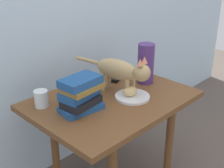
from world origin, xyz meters
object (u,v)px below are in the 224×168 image
at_px(green_vase, 146,64).
at_px(tv_remote, 118,77).
at_px(side_table, 112,111).
at_px(book_stack, 81,94).
at_px(bread_roll, 130,91).
at_px(cat, 122,71).
at_px(plate, 132,97).
at_px(candle_jar, 41,99).

bearing_deg(green_vase, tv_remote, 115.30).
distance_m(side_table, book_stack, 0.26).
distance_m(bread_roll, book_stack, 0.28).
bearing_deg(side_table, cat, 2.74).
bearing_deg(side_table, book_stack, 176.68).
distance_m(bread_roll, cat, 0.12).
distance_m(side_table, plate, 0.14).
height_order(side_table, cat, cat).
distance_m(cat, candle_jar, 0.44).
relative_size(plate, tv_remote, 1.23).
bearing_deg(plate, tv_remote, 59.94).
height_order(bread_roll, cat, cat).
relative_size(side_table, book_stack, 3.79).
bearing_deg(candle_jar, tv_remote, -2.48).
height_order(plate, book_stack, book_stack).
xyz_separation_m(plate, green_vase, (0.21, 0.08, 0.11)).
relative_size(bread_roll, green_vase, 0.34).
xyz_separation_m(side_table, book_stack, (-0.20, 0.01, 0.16)).
bearing_deg(bread_roll, book_stack, 163.15).
relative_size(cat, book_stack, 2.15).
height_order(cat, candle_jar, cat).
bearing_deg(tv_remote, plate, -144.59).
xyz_separation_m(bread_roll, tv_remote, (0.15, 0.23, -0.03)).
xyz_separation_m(plate, book_stack, (-0.28, 0.09, 0.08)).
distance_m(side_table, candle_jar, 0.38).
distance_m(book_stack, green_vase, 0.49).
distance_m(side_table, tv_remote, 0.28).
height_order(book_stack, candle_jar, book_stack).
bearing_deg(green_vase, candle_jar, 163.61).
height_order(side_table, candle_jar, candle_jar).
xyz_separation_m(cat, candle_jar, (-0.39, 0.18, -0.09)).
bearing_deg(book_stack, green_vase, -0.49).
bearing_deg(candle_jar, bread_roll, -33.67).
bearing_deg(tv_remote, cat, -155.54).
bearing_deg(green_vase, side_table, -178.50).
height_order(candle_jar, tv_remote, candle_jar).
bearing_deg(book_stack, cat, -1.65).
bearing_deg(green_vase, bread_roll, -160.78).
relative_size(side_table, plate, 4.57).
xyz_separation_m(side_table, green_vase, (0.29, 0.01, 0.19)).
bearing_deg(tv_remote, candle_jar, 153.00).
bearing_deg(tv_remote, bread_roll, -147.13).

